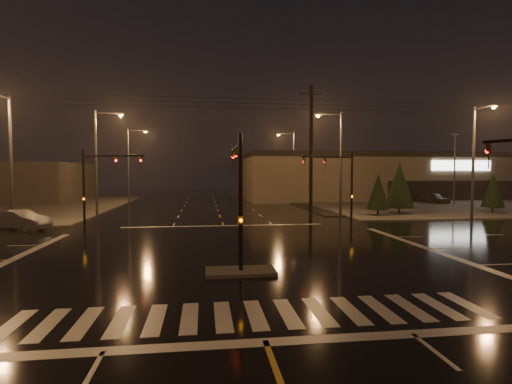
{
  "coord_description": "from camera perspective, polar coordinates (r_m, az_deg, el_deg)",
  "views": [
    {
      "loc": [
        -1.55,
        -20.87,
        4.38
      ],
      "look_at": [
        1.89,
        5.32,
        3.0
      ],
      "focal_mm": 28.0,
      "sensor_mm": 36.0,
      "label": 1
    }
  ],
  "objects": [
    {
      "name": "median_island",
      "position": [
        17.48,
        -2.2,
        -11.27
      ],
      "size": [
        3.0,
        1.6,
        0.15
      ],
      "primitive_type": "cube",
      "color": "#46443F",
      "rests_on": "ground"
    },
    {
      "name": "streetlight_6",
      "position": [
        39.81,
        28.91,
        4.67
      ],
      "size": [
        0.32,
        2.77,
        10.0
      ],
      "color": "#38383A",
      "rests_on": "ground"
    },
    {
      "name": "streetlight_4",
      "position": [
        58.3,
        5.15,
        4.38
      ],
      "size": [
        2.77,
        0.32,
        10.0
      ],
      "color": "#38383A",
      "rests_on": "ground"
    },
    {
      "name": "stop_bar_far",
      "position": [
        32.21,
        -4.67,
        -4.82
      ],
      "size": [
        16.0,
        0.5,
        0.01
      ],
      "primitive_type": "cube",
      "color": "beige",
      "rests_on": "ground"
    },
    {
      "name": "streetlight_5",
      "position": [
        35.19,
        -31.84,
        4.86
      ],
      "size": [
        0.32,
        2.77,
        10.0
      ],
      "color": "#38383A",
      "rests_on": "ground"
    },
    {
      "name": "car_crossing",
      "position": [
        34.56,
        -30.68,
        -3.45
      ],
      "size": [
        4.85,
        3.27,
        1.51
      ],
      "primitive_type": "imported",
      "rotation": [
        0.0,
        0.0,
        1.17
      ],
      "color": "slate",
      "rests_on": "ground"
    },
    {
      "name": "sidewalk_ne",
      "position": [
        60.02,
        24.27,
        -1.4
      ],
      "size": [
        36.0,
        36.0,
        0.12
      ],
      "primitive_type": "cube",
      "color": "#46443F",
      "rests_on": "ground"
    },
    {
      "name": "stop_bar_near",
      "position": [
        10.91,
        1.42,
        -20.66
      ],
      "size": [
        16.0,
        0.5,
        0.01
      ],
      "primitive_type": "cube",
      "color": "beige",
      "rests_on": "ground"
    },
    {
      "name": "signal_mast_nw",
      "position": [
        32.02,
        -21.86,
        1.72
      ],
      "size": [
        4.84,
        1.86,
        6.0
      ],
      "color": "black",
      "rests_on": "ground"
    },
    {
      "name": "ground",
      "position": [
        21.39,
        -3.2,
        -8.84
      ],
      "size": [
        140.0,
        140.0,
        0.0
      ],
      "primitive_type": "plane",
      "color": "black",
      "rests_on": "ground"
    },
    {
      "name": "retail_building",
      "position": [
        76.2,
        21.2,
        2.39
      ],
      "size": [
        60.2,
        28.3,
        7.2
      ],
      "color": "#736B52",
      "rests_on": "ground"
    },
    {
      "name": "car_parked",
      "position": [
        58.73,
        24.07,
        -0.8
      ],
      "size": [
        2.92,
        4.77,
        1.52
      ],
      "primitive_type": "imported",
      "rotation": [
        0.0,
        0.0,
        0.27
      ],
      "color": "black",
      "rests_on": "ground"
    },
    {
      "name": "conifer_0",
      "position": [
        40.55,
        17.06,
        0.07
      ],
      "size": [
        2.19,
        2.19,
        4.12
      ],
      "color": "black",
      "rests_on": "ground"
    },
    {
      "name": "conifer_2",
      "position": [
        47.73,
        30.76,
        0.25
      ],
      "size": [
        2.24,
        2.24,
        4.2
      ],
      "color": "black",
      "rests_on": "ground"
    },
    {
      "name": "signal_mast_median",
      "position": [
        17.88,
        -2.5,
        0.97
      ],
      "size": [
        0.25,
        4.59,
        6.0
      ],
      "color": "black",
      "rests_on": "ground"
    },
    {
      "name": "streetlight_3",
      "position": [
        39.04,
        11.61,
        5.02
      ],
      "size": [
        2.77,
        0.32,
        10.0
      ],
      "color": "#38383A",
      "rests_on": "ground"
    },
    {
      "name": "utility_pole_1",
      "position": [
        36.2,
        7.87,
        5.74
      ],
      "size": [
        2.2,
        0.32,
        12.0
      ],
      "color": "black",
      "rests_on": "ground"
    },
    {
      "name": "streetlight_2",
      "position": [
        55.73,
        -17.48,
        4.32
      ],
      "size": [
        2.77,
        0.32,
        10.0
      ],
      "color": "#38383A",
      "rests_on": "ground"
    },
    {
      "name": "crosswalk",
      "position": [
        12.75,
        -0.04,
        -17.09
      ],
      "size": [
        15.0,
        2.6,
        0.01
      ],
      "primitive_type": "cube",
      "color": "beige",
      "rests_on": "ground"
    },
    {
      "name": "conifer_1",
      "position": [
        43.02,
        19.78,
        1.01
      ],
      "size": [
        2.98,
        2.98,
        5.36
      ],
      "color": "black",
      "rests_on": "ground"
    },
    {
      "name": "parking_lot",
      "position": [
        61.18,
        29.24,
        -1.45
      ],
      "size": [
        50.0,
        24.0,
        0.08
      ],
      "primitive_type": "cube",
      "color": "black",
      "rests_on": "ground"
    },
    {
      "name": "streetlight_1",
      "position": [
        40.08,
        -21.46,
        4.82
      ],
      "size": [
        2.77,
        0.32,
        10.0
      ],
      "color": "#38383A",
      "rests_on": "ground"
    },
    {
      "name": "signal_mast_ne",
      "position": [
        32.92,
        12.14,
        1.9
      ],
      "size": [
        4.84,
        1.86,
        6.0
      ],
      "color": "black",
      "rests_on": "ground"
    }
  ]
}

